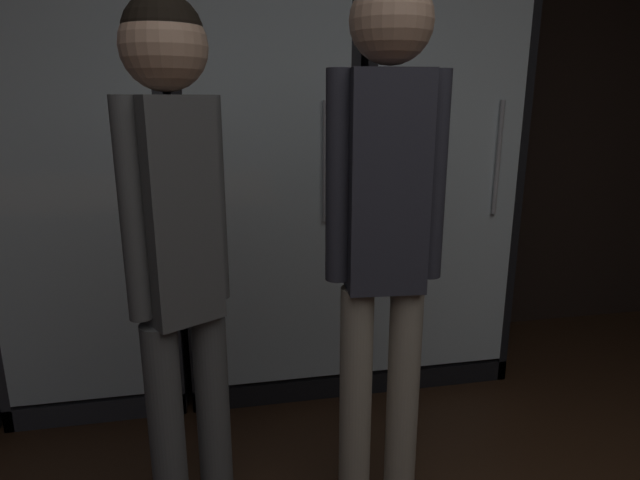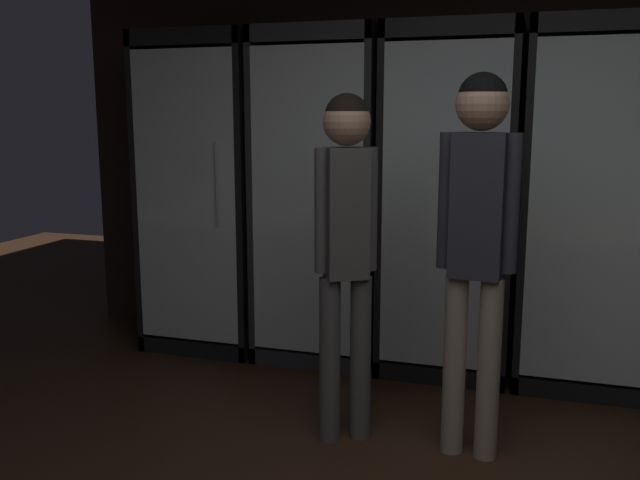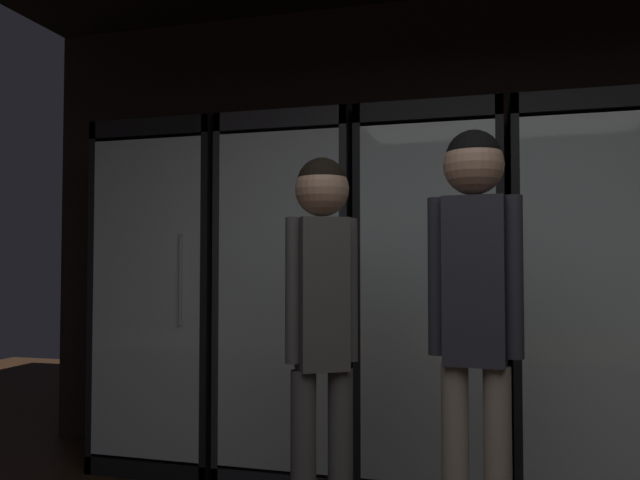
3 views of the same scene
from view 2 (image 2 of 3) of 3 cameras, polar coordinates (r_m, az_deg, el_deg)
wall_back at (r=4.41m, az=16.58°, el=8.36°), size 6.00×0.06×2.80m
cooler_far_left at (r=4.60m, az=-8.97°, el=3.56°), size 0.75×0.64×2.02m
cooler_left at (r=4.31m, az=0.35°, el=3.21°), size 0.75×0.64×2.02m
cooler_center at (r=4.16m, az=10.70°, el=2.88°), size 0.75×0.64×2.02m
cooler_right at (r=4.14m, az=21.48°, el=2.37°), size 0.75×0.64×2.02m
shopper_near at (r=3.03m, az=12.86°, el=1.76°), size 0.34×0.22×1.69m
shopper_far at (r=3.12m, az=2.17°, el=1.06°), size 0.26×0.22×1.61m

